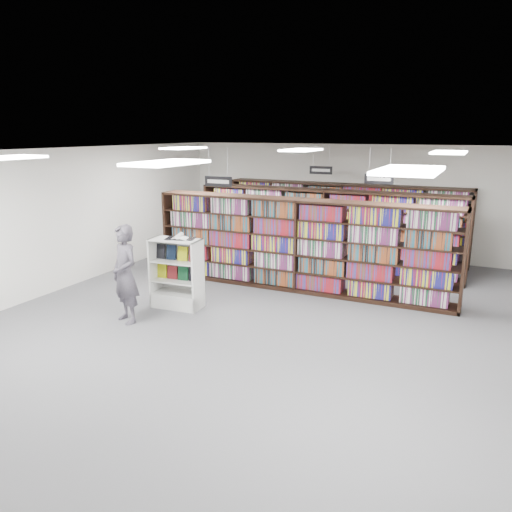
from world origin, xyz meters
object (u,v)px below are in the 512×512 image
at_px(open_book, 180,237).
at_px(shopper, 125,274).
at_px(bookshelf_row_near, 299,245).
at_px(endcap_display, 178,284).

xyz_separation_m(open_book, shopper, (-0.48, -1.16, -0.53)).
relative_size(bookshelf_row_near, shopper, 3.71).
xyz_separation_m(bookshelf_row_near, open_book, (-1.80, -2.09, 0.42)).
relative_size(bookshelf_row_near, endcap_display, 4.85).
distance_m(bookshelf_row_near, endcap_display, 2.88).
relative_size(bookshelf_row_near, open_book, 10.71).
height_order(bookshelf_row_near, open_book, bookshelf_row_near).
bearing_deg(endcap_display, shopper, -114.01).
xyz_separation_m(endcap_display, shopper, (-0.41, -1.13, 0.46)).
xyz_separation_m(bookshelf_row_near, shopper, (-2.28, -3.25, -0.11)).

